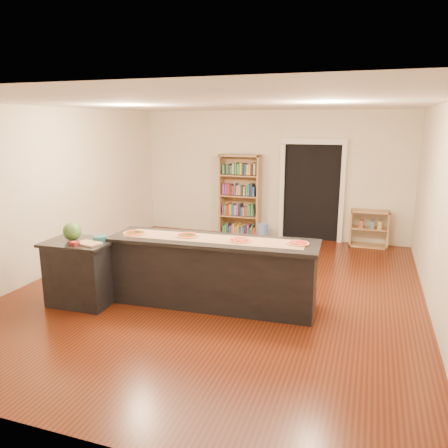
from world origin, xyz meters
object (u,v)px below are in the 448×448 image
(kitchen_island, at_px, (213,272))
(waste_bin, at_px, (262,232))
(bookshelf, at_px, (240,196))
(low_shelf, at_px, (369,229))
(watermelon, at_px, (72,231))
(side_counter, at_px, (81,272))

(kitchen_island, distance_m, waste_bin, 3.70)
(bookshelf, bearing_deg, low_shelf, -0.03)
(watermelon, bearing_deg, bookshelf, 75.79)
(kitchen_island, relative_size, bookshelf, 1.58)
(kitchen_island, relative_size, waste_bin, 8.13)
(bookshelf, height_order, watermelon, bookshelf)
(side_counter, distance_m, watermelon, 0.59)
(kitchen_island, xyz_separation_m, waste_bin, (-0.18, 3.68, -0.31))
(side_counter, distance_m, waste_bin, 4.55)
(kitchen_island, distance_m, bookshelf, 3.96)
(side_counter, bearing_deg, low_shelf, 47.41)
(bookshelf, bearing_deg, kitchen_island, -78.74)
(watermelon, bearing_deg, low_shelf, 48.28)
(bookshelf, xyz_separation_m, waste_bin, (0.58, -0.17, -0.74))
(bookshelf, bearing_deg, waste_bin, -16.65)
(side_counter, bearing_deg, kitchen_island, 15.97)
(waste_bin, distance_m, watermelon, 4.65)
(bookshelf, xyz_separation_m, low_shelf, (2.82, -0.00, -0.54))
(kitchen_island, bearing_deg, low_shelf, 58.93)
(waste_bin, bearing_deg, kitchen_island, -87.14)
(kitchen_island, xyz_separation_m, bookshelf, (-0.77, 3.86, 0.44))
(watermelon, bearing_deg, kitchen_island, 16.40)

